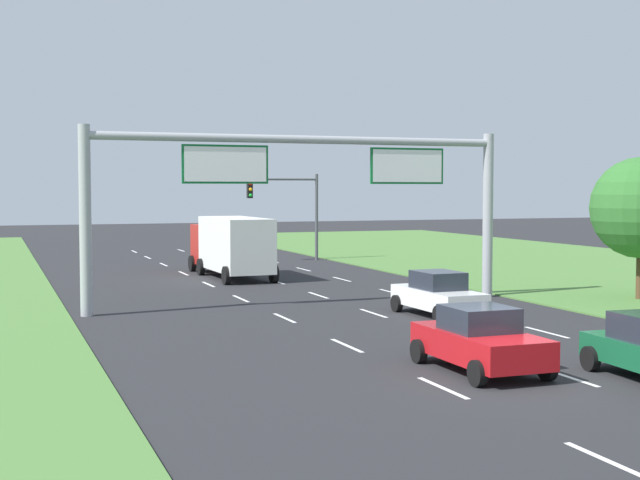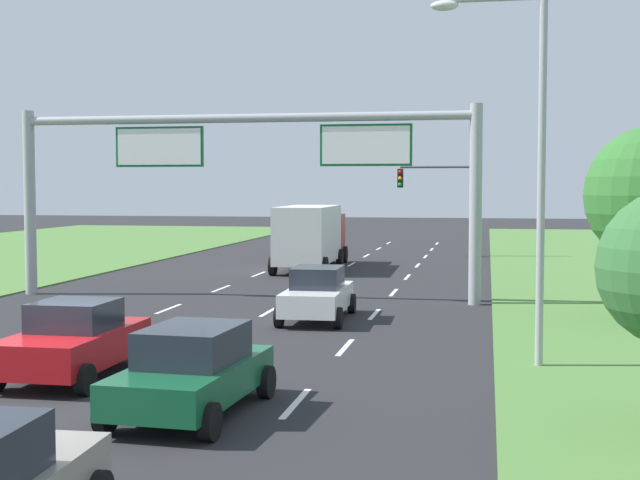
{
  "view_description": "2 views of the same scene",
  "coord_description": "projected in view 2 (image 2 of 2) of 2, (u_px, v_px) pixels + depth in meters",
  "views": [
    {
      "loc": [
        -11.6,
        -18.35,
        4.68
      ],
      "look_at": [
        0.35,
        13.98,
        2.67
      ],
      "focal_mm": 50.0,
      "sensor_mm": 36.0,
      "label": 1
    },
    {
      "loc": [
        8.82,
        -16.41,
        4.15
      ],
      "look_at": [
        2.58,
        16.68,
        2.1
      ],
      "focal_mm": 50.0,
      "sensor_mm": 36.0,
      "label": 2
    }
  ],
  "objects": [
    {
      "name": "ground_plane",
      "position": [
        42.0,
        392.0,
        17.98
      ],
      "size": [
        200.0,
        200.0,
        0.0
      ],
      "primitive_type": "plane",
      "color": "#262628"
    },
    {
      "name": "lane_dashes_inner_left",
      "position": [
        197.0,
        298.0,
        33.02
      ],
      "size": [
        0.14,
        68.4,
        0.01
      ],
      "color": "white",
      "rests_on": "ground_plane"
    },
    {
      "name": "lane_dashes_inner_right",
      "position": [
        289.0,
        300.0,
        32.37
      ],
      "size": [
        0.14,
        68.4,
        0.01
      ],
      "color": "white",
      "rests_on": "ground_plane"
    },
    {
      "name": "lane_dashes_slip",
      "position": [
        385.0,
        302.0,
        31.72
      ],
      "size": [
        0.14,
        68.4,
        0.01
      ],
      "color": "white",
      "rests_on": "ground_plane"
    },
    {
      "name": "car_lead_silver",
      "position": [
        192.0,
        370.0,
        16.17
      ],
      "size": [
        2.3,
        4.25,
        1.6
      ],
      "rotation": [
        0.0,
        0.0,
        -0.06
      ],
      "color": "#145633",
      "rests_on": "ground_plane"
    },
    {
      "name": "car_mid_lane",
      "position": [
        74.0,
        340.0,
        19.27
      ],
      "size": [
        2.17,
        4.16,
        1.67
      ],
      "rotation": [
        0.0,
        0.0,
        0.0
      ],
      "color": "red",
      "rests_on": "ground_plane"
    },
    {
      "name": "car_far_ahead",
      "position": [
        317.0,
        294.0,
        27.54
      ],
      "size": [
        2.08,
        4.4,
        1.65
      ],
      "rotation": [
        0.0,
        0.0,
        0.03
      ],
      "color": "white",
      "rests_on": "ground_plane"
    },
    {
      "name": "box_truck",
      "position": [
        311.0,
        235.0,
        44.37
      ],
      "size": [
        2.84,
        8.61,
        3.16
      ],
      "rotation": [
        0.0,
        0.0,
        0.02
      ],
      "color": "#B21E19",
      "rests_on": "ground_plane"
    },
    {
      "name": "sign_gantry",
      "position": [
        246.0,
        165.0,
        32.34
      ],
      "size": [
        17.24,
        0.44,
        7.0
      ],
      "color": "#9EA0A5",
      "rests_on": "ground_plane"
    },
    {
      "name": "traffic_light_mast",
      "position": [
        444.0,
        191.0,
        51.88
      ],
      "size": [
        4.76,
        0.49,
        5.6
      ],
      "color": "#47494F",
      "rests_on": "ground_plane"
    },
    {
      "name": "street_lamp",
      "position": [
        524.0,
        145.0,
        20.09
      ],
      "size": [
        2.61,
        0.32,
        8.5
      ],
      "color": "#9EA0A5",
      "rests_on": "ground_plane"
    }
  ]
}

